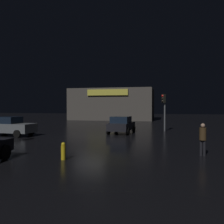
% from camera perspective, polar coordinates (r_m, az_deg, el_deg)
% --- Properties ---
extents(ground_plane, '(120.00, 120.00, 0.00)m').
position_cam_1_polar(ground_plane, '(19.34, -5.41, -6.10)').
color(ground_plane, black).
extents(store_building, '(15.12, 9.85, 5.75)m').
position_cam_1_polar(store_building, '(45.45, 0.34, 1.84)').
color(store_building, '#4C4742').
rests_on(store_building, ground).
extents(traffic_signal_main, '(0.42, 0.42, 3.73)m').
position_cam_1_polar(traffic_signal_main, '(24.24, 12.46, 1.60)').
color(traffic_signal_main, '#595B60').
rests_on(traffic_signal_main, ground).
extents(car_near, '(2.26, 3.95, 1.58)m').
position_cam_1_polar(car_near, '(22.02, 2.29, -3.06)').
color(car_near, black).
rests_on(car_near, ground).
extents(car_far, '(4.32, 2.21, 1.62)m').
position_cam_1_polar(car_far, '(21.94, -23.46, -3.16)').
color(car_far, slate).
rests_on(car_far, ground).
extents(pedestrian, '(0.44, 0.44, 1.65)m').
position_cam_1_polar(pedestrian, '(12.87, 21.09, -5.66)').
color(pedestrian, black).
rests_on(pedestrian, ground).
extents(fire_hydrant, '(0.22, 0.22, 0.82)m').
position_cam_1_polar(fire_hydrant, '(11.47, -11.68, -9.24)').
color(fire_hydrant, gold).
rests_on(fire_hydrant, ground).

